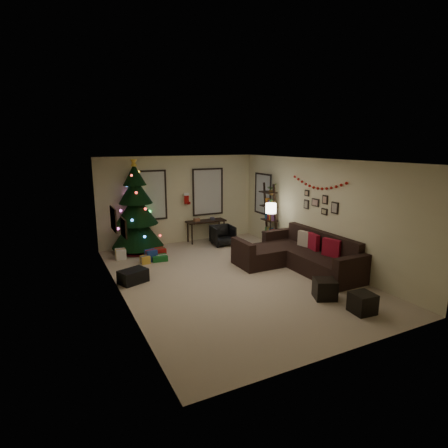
{
  "coord_description": "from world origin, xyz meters",
  "views": [
    {
      "loc": [
        -3.72,
        -7.03,
        3.05
      ],
      "look_at": [
        0.1,
        0.6,
        1.15
      ],
      "focal_mm": 28.88,
      "sensor_mm": 36.0,
      "label": 1
    }
  ],
  "objects_px": {
    "bookshelf": "(270,216)",
    "christmas_tree": "(136,213)",
    "sofa": "(298,256)",
    "desk_chair": "(223,235)",
    "desk": "(206,223)"
  },
  "relations": [
    {
      "from": "sofa",
      "to": "desk",
      "type": "xyz_separation_m",
      "value": [
        -1.05,
        3.35,
        0.3
      ]
    },
    {
      "from": "desk",
      "to": "christmas_tree",
      "type": "bearing_deg",
      "value": -177.57
    },
    {
      "from": "desk",
      "to": "bookshelf",
      "type": "xyz_separation_m",
      "value": [
        1.53,
        -1.33,
        0.33
      ]
    },
    {
      "from": "sofa",
      "to": "desk",
      "type": "bearing_deg",
      "value": 107.37
    },
    {
      "from": "sofa",
      "to": "bookshelf",
      "type": "relative_size",
      "value": 1.53
    },
    {
      "from": "bookshelf",
      "to": "christmas_tree",
      "type": "bearing_deg",
      "value": 161.74
    },
    {
      "from": "desk_chair",
      "to": "christmas_tree",
      "type": "bearing_deg",
      "value": 171.77
    },
    {
      "from": "desk",
      "to": "desk_chair",
      "type": "xyz_separation_m",
      "value": [
        0.27,
        -0.65,
        -0.29
      ]
    },
    {
      "from": "sofa",
      "to": "desk_chair",
      "type": "height_order",
      "value": "sofa"
    },
    {
      "from": "christmas_tree",
      "to": "desk",
      "type": "xyz_separation_m",
      "value": [
        2.21,
        0.09,
        -0.53
      ]
    },
    {
      "from": "christmas_tree",
      "to": "desk",
      "type": "height_order",
      "value": "christmas_tree"
    },
    {
      "from": "desk_chair",
      "to": "bookshelf",
      "type": "distance_m",
      "value": 1.56
    },
    {
      "from": "sofa",
      "to": "desk_chair",
      "type": "bearing_deg",
      "value": 106.04
    },
    {
      "from": "sofa",
      "to": "bookshelf",
      "type": "bearing_deg",
      "value": 76.6
    },
    {
      "from": "bookshelf",
      "to": "desk",
      "type": "bearing_deg",
      "value": 139.05
    }
  ]
}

